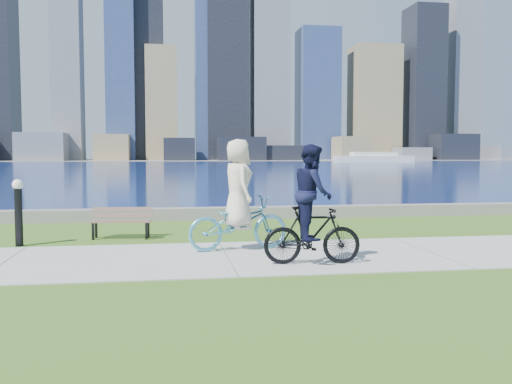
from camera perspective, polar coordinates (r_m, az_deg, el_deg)
The scene contains 11 objects.
ground at distance 10.78m, azimuth -2.90°, elevation -6.60°, with size 320.00×320.00×0.00m, color #315516.
concrete_path at distance 10.78m, azimuth -2.90°, elevation -6.54°, with size 80.00×3.50×0.02m, color #979893.
seawall at distance 16.87m, azimuth -5.13°, elevation -2.16°, with size 90.00×0.50×0.35m, color slate.
bay_water at distance 82.57m, azimuth -8.18°, elevation 2.59°, with size 320.00×131.00×0.01m, color navy.
far_shore at distance 140.56m, azimuth -8.51°, elevation 3.17°, with size 320.00×30.00×0.12m, color gray.
city_skyline at distance 141.95m, azimuth -9.30°, elevation 12.73°, with size 173.73×22.82×76.00m.
ferry_far at distance 112.97m, azimuth 11.67°, elevation 3.34°, with size 15.05×4.30×2.04m.
park_bench at distance 13.49m, azimuth -13.30°, elevation -2.70°, with size 1.41×0.62×0.71m.
bollard_lamp at distance 12.98m, azimuth -22.67°, elevation -1.48°, with size 0.23×0.23×1.42m.
cyclist_woman at distance 11.43m, azimuth -1.81°, elevation -1.71°, with size 1.07×2.15×2.22m.
cyclist_man at distance 10.00m, azimuth 5.64°, elevation -2.19°, with size 0.70×1.74×2.10m.
Camera 1 is at (-1.11, -10.54, 1.98)m, focal length 40.00 mm.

